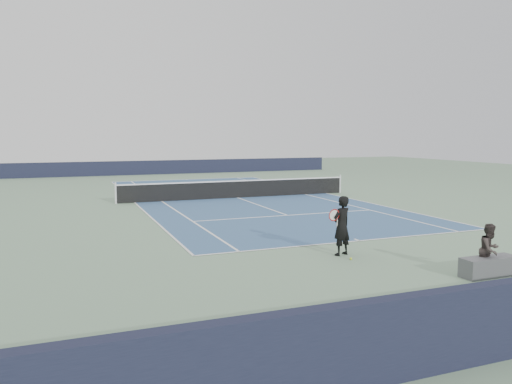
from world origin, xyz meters
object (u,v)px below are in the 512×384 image
object	(u,v)px
tennis_player	(342,226)
spectator_bench	(489,258)
tennis_net	(238,189)
tennis_ball	(351,259)

from	to	relation	value
tennis_player	spectator_bench	xyz separation A→B (m)	(2.22, -3.16, -0.39)
tennis_player	spectator_bench	bearing A→B (deg)	-54.86
tennis_net	tennis_ball	bearing A→B (deg)	-96.46
tennis_net	tennis_player	distance (m)	13.38
tennis_net	tennis_player	world-z (taller)	tennis_player
tennis_ball	spectator_bench	world-z (taller)	spectator_bench
tennis_net	tennis_ball	xyz separation A→B (m)	(-1.57, -13.87, -0.47)
spectator_bench	tennis_player	bearing A→B (deg)	125.14
tennis_net	spectator_bench	bearing A→B (deg)	-87.60
tennis_net	tennis_ball	size ratio (longest dim) A/B	183.80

